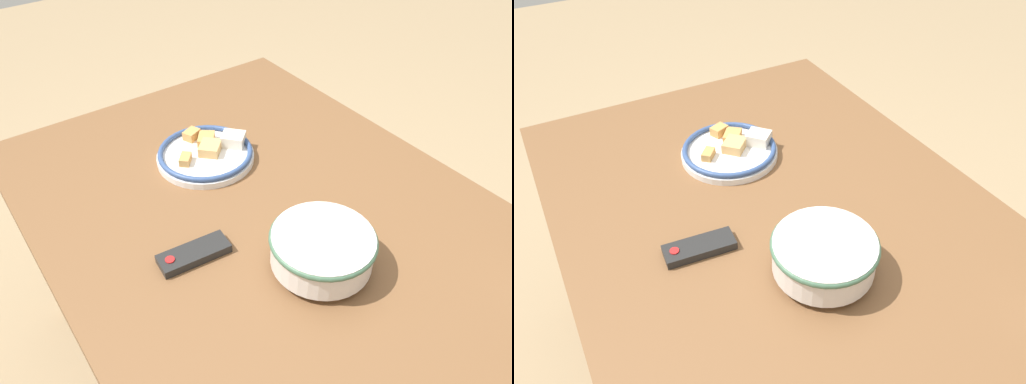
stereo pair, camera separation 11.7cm
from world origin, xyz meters
TOP-DOWN VIEW (x-y plane):
  - ground_plane at (0.00, 0.00)m, footprint 8.00×8.00m
  - dining_table at (0.00, 0.00)m, footprint 1.46×0.99m
  - noodle_bowl at (-0.15, 0.01)m, footprint 0.22×0.22m
  - food_plate at (0.31, 0.00)m, footprint 0.26×0.26m
  - tv_remote at (0.02, 0.22)m, footprint 0.07×0.16m

SIDE VIEW (x-z plane):
  - ground_plane at x=0.00m, z-range 0.00..0.00m
  - dining_table at x=0.00m, z-range 0.28..0.99m
  - tv_remote at x=0.02m, z-range 0.71..0.73m
  - food_plate at x=0.31m, z-range 0.70..0.75m
  - noodle_bowl at x=-0.15m, z-range 0.72..0.81m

